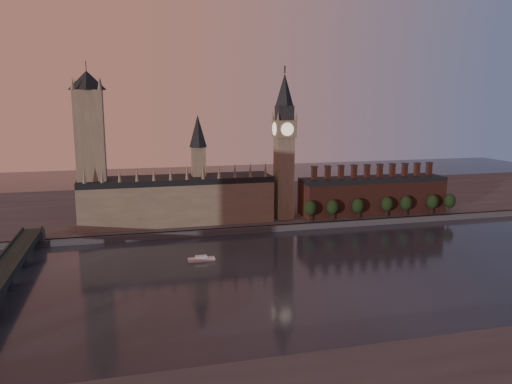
# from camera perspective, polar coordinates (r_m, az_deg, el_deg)

# --- Properties ---
(ground) EXTENTS (900.00, 900.00, 0.00)m
(ground) POSITION_cam_1_polar(r_m,az_deg,el_deg) (259.44, 8.40, -9.31)
(ground) COLOR black
(ground) RESTS_ON ground
(north_bank) EXTENTS (900.00, 182.00, 4.00)m
(north_bank) POSITION_cam_1_polar(r_m,az_deg,el_deg) (422.81, -0.93, -1.28)
(north_bank) COLOR #4C4C51
(north_bank) RESTS_ON ground
(palace_of_westminster) EXTENTS (130.00, 30.30, 74.00)m
(palace_of_westminster) POSITION_cam_1_polar(r_m,az_deg,el_deg) (347.41, -8.87, -0.62)
(palace_of_westminster) COLOR gray
(palace_of_westminster) RESTS_ON north_bank
(victoria_tower) EXTENTS (24.00, 24.00, 108.00)m
(victoria_tower) POSITION_cam_1_polar(r_m,az_deg,el_deg) (341.85, -18.39, 5.15)
(victoria_tower) COLOR gray
(victoria_tower) RESTS_ON north_bank
(big_ben) EXTENTS (15.00, 15.00, 107.00)m
(big_ben) POSITION_cam_1_polar(r_m,az_deg,el_deg) (352.65, 3.23, 5.42)
(big_ben) COLOR gray
(big_ben) RESTS_ON north_bank
(chimney_block) EXTENTS (110.00, 25.00, 37.00)m
(chimney_block) POSITION_cam_1_polar(r_m,az_deg,el_deg) (384.65, 13.16, -0.30)
(chimney_block) COLOR #51271F
(chimney_block) RESTS_ON north_bank
(embankment_tree_0) EXTENTS (8.60, 8.60, 14.88)m
(embankment_tree_0) POSITION_cam_1_polar(r_m,az_deg,el_deg) (349.61, 6.24, -1.86)
(embankment_tree_0) COLOR black
(embankment_tree_0) RESTS_ON north_bank
(embankment_tree_1) EXTENTS (8.60, 8.60, 14.88)m
(embankment_tree_1) POSITION_cam_1_polar(r_m,az_deg,el_deg) (355.19, 8.74, -1.72)
(embankment_tree_1) COLOR black
(embankment_tree_1) RESTS_ON north_bank
(embankment_tree_2) EXTENTS (8.60, 8.60, 14.88)m
(embankment_tree_2) POSITION_cam_1_polar(r_m,az_deg,el_deg) (362.63, 11.56, -1.57)
(embankment_tree_2) COLOR black
(embankment_tree_2) RESTS_ON north_bank
(embankment_tree_3) EXTENTS (8.60, 8.60, 14.88)m
(embankment_tree_3) POSITION_cam_1_polar(r_m,az_deg,el_deg) (373.74, 14.73, -1.35)
(embankment_tree_3) COLOR black
(embankment_tree_3) RESTS_ON north_bank
(embankment_tree_4) EXTENTS (8.60, 8.60, 14.88)m
(embankment_tree_4) POSITION_cam_1_polar(r_m,az_deg,el_deg) (381.36, 16.77, -1.22)
(embankment_tree_4) COLOR black
(embankment_tree_4) RESTS_ON north_bank
(embankment_tree_5) EXTENTS (8.60, 8.60, 14.88)m
(embankment_tree_5) POSITION_cam_1_polar(r_m,az_deg,el_deg) (392.63, 19.50, -1.06)
(embankment_tree_5) COLOR black
(embankment_tree_5) RESTS_ON north_bank
(embankment_tree_6) EXTENTS (8.60, 8.60, 14.88)m
(embankment_tree_6) POSITION_cam_1_polar(r_m,az_deg,el_deg) (400.74, 21.26, -0.95)
(embankment_tree_6) COLOR black
(embankment_tree_6) RESTS_ON north_bank
(river_boat) EXTENTS (14.87, 4.33, 2.97)m
(river_boat) POSITION_cam_1_polar(r_m,az_deg,el_deg) (278.92, -6.26, -7.61)
(river_boat) COLOR silver
(river_boat) RESTS_ON ground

